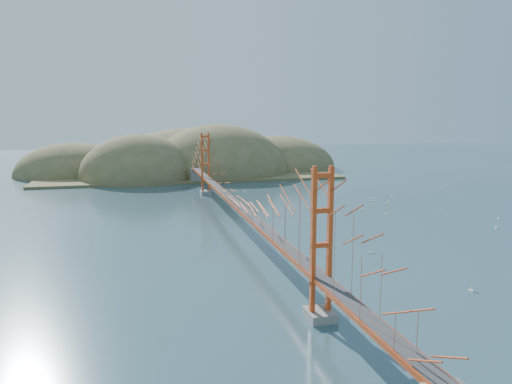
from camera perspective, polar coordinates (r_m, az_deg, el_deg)
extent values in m
plane|color=#2B4A56|center=(66.78, -2.04, -4.32)|extent=(320.00, 320.00, 0.00)
cube|color=gray|center=(39.18, 7.31, -13.74)|extent=(2.00, 2.40, 0.70)
cube|color=gray|center=(95.73, -5.75, -0.04)|extent=(2.00, 2.40, 0.70)
cube|color=#BD3D15|center=(66.09, -2.06, -1.54)|extent=(1.40, 92.00, 0.16)
cube|color=#BD3D15|center=(66.13, -2.06, -1.71)|extent=(1.33, 92.00, 0.24)
cube|color=#38383A|center=(66.08, -2.06, -1.45)|extent=(1.19, 92.00, 0.03)
cube|color=gray|center=(111.25, -6.94, 1.90)|extent=(2.20, 2.60, 3.30)
cube|color=olive|center=(129.17, -7.91, 2.25)|extent=(70.00, 40.00, 0.60)
ellipsoid|color=olive|center=(120.59, -13.18, 1.49)|extent=(28.00, 28.00, 21.00)
ellipsoid|color=olive|center=(128.31, -4.26, 2.16)|extent=(36.00, 36.00, 25.00)
ellipsoid|color=olive|center=(140.10, 2.47, 2.76)|extent=(32.00, 32.00, 18.00)
ellipsoid|color=olive|center=(133.30, -20.15, 1.88)|extent=(28.00, 28.00, 16.00)
ellipsoid|color=olive|center=(143.25, -7.71, 2.83)|extent=(44.00, 44.00, 22.00)
cube|color=white|center=(98.55, -1.30, 0.10)|extent=(0.58, 0.21, 0.10)
cylinder|color=white|center=(98.50, -1.30, 0.28)|extent=(0.02, 0.02, 0.63)
cube|color=white|center=(96.34, 15.31, -0.43)|extent=(0.25, 0.59, 0.10)
cylinder|color=white|center=(96.29, 15.32, -0.25)|extent=(0.02, 0.02, 0.62)
cube|color=white|center=(57.37, 12.97, -6.75)|extent=(0.52, 0.44, 0.09)
cylinder|color=white|center=(57.30, 12.98, -6.48)|extent=(0.02, 0.02, 0.57)
cube|color=white|center=(84.69, 20.35, -1.97)|extent=(0.49, 0.56, 0.10)
cylinder|color=white|center=(84.63, 20.36, -1.77)|extent=(0.02, 0.02, 0.61)
cube|color=white|center=(81.71, 25.98, -2.72)|extent=(0.35, 0.52, 0.09)
cylinder|color=white|center=(81.66, 26.00, -2.54)|extent=(0.01, 0.01, 0.54)
cube|color=white|center=(79.53, 14.69, -2.39)|extent=(0.27, 0.51, 0.09)
cylinder|color=white|center=(79.47, 14.69, -2.20)|extent=(0.01, 0.01, 0.53)
cube|color=white|center=(90.11, 13.19, -0.99)|extent=(0.61, 0.38, 0.11)
cylinder|color=white|center=(90.06, 13.20, -0.80)|extent=(0.02, 0.02, 0.63)
cube|color=white|center=(48.44, 23.39, -10.27)|extent=(0.20, 0.56, 0.10)
cylinder|color=white|center=(48.35, 23.41, -9.93)|extent=(0.02, 0.02, 0.60)
cube|color=white|center=(102.88, 17.34, 0.07)|extent=(0.49, 0.54, 0.10)
cylinder|color=white|center=(102.83, 17.35, 0.23)|extent=(0.02, 0.02, 0.60)
cube|color=white|center=(88.10, 14.81, -1.28)|extent=(0.62, 0.28, 0.11)
cylinder|color=white|center=(88.04, 14.82, -1.08)|extent=(0.02, 0.02, 0.65)
cube|color=white|center=(92.25, 12.94, -0.75)|extent=(0.60, 0.37, 0.10)
cylinder|color=white|center=(92.20, 12.95, -0.57)|extent=(0.02, 0.02, 0.62)
cube|color=white|center=(111.09, 20.77, 0.53)|extent=(0.65, 0.36, 0.11)
cylinder|color=white|center=(111.04, 20.78, 0.71)|extent=(0.02, 0.02, 0.68)
cube|color=white|center=(75.08, 25.76, -3.68)|extent=(0.37, 0.58, 0.10)
cylinder|color=white|center=(75.02, 25.78, -3.46)|extent=(0.02, 0.02, 0.60)
cube|color=white|center=(81.60, 12.00, -2.00)|extent=(0.59, 0.28, 0.10)
cylinder|color=white|center=(81.54, 12.01, -1.78)|extent=(0.02, 0.02, 0.62)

